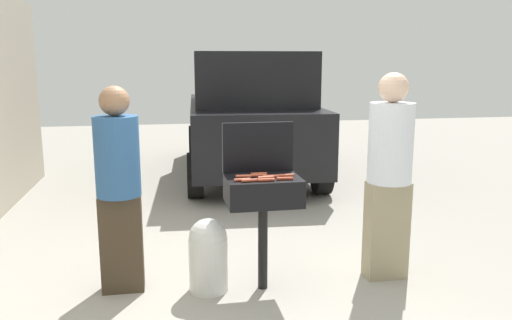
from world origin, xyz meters
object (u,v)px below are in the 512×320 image
Objects in this scene: hot_dog_6 at (271,176)px; propane_tank at (208,254)px; bbq_grill at (263,195)px; hot_dog_1 at (249,180)px; hot_dog_7 at (285,179)px; hot_dog_8 at (242,180)px; hot_dog_2 at (259,174)px; person_right at (389,169)px; person_left at (119,183)px; hot_dog_4 at (286,175)px; hot_dog_0 at (266,178)px; hot_dog_9 at (259,175)px; hot_dog_5 at (244,176)px; hot_dog_3 at (266,180)px; parked_minivan at (248,114)px.

hot_dog_6 reaches higher than propane_tank.
bbq_grill is 0.26m from hot_dog_1.
hot_dog_7 is 1.00× the size of hot_dog_8.
propane_tank is at bearing 149.77° from hot_dog_1.
hot_dog_2 is 0.07× the size of person_right.
person_left is at bearing 166.34° from hot_dog_7.
hot_dog_4 is at bearing -1.49° from person_right.
hot_dog_0 and hot_dog_6 have the same top height.
propane_tank is (-0.60, 0.17, -0.65)m from hot_dog_7.
person_right reaches higher than hot_dog_4.
hot_dog_7 and hot_dog_9 have the same top height.
hot_dog_5 and hot_dog_7 have the same top height.
bbq_grill is 0.27m from hot_dog_8.
person_right is (1.10, 0.11, 0.00)m from hot_dog_0.
hot_dog_9 is at bearing -4.04° from person_left.
hot_dog_3 is 1.00× the size of hot_dog_8.
propane_tank is 0.35× the size of person_right.
hot_dog_6 is 0.26m from hot_dog_8.
bbq_grill is 0.18m from hot_dog_0.
hot_dog_8 is (-0.24, -0.08, 0.00)m from hot_dog_6.
hot_dog_0 is at bearing -141.46° from hot_dog_6.
hot_dog_5 is 1.00× the size of hot_dog_9.
hot_dog_1 reaches higher than bbq_grill.
hot_dog_1 is 0.34m from hot_dog_4.
hot_dog_7 is 0.24m from hot_dog_9.
person_left is 0.37× the size of parked_minivan.
hot_dog_3 is 0.22m from hot_dog_5.
hot_dog_0 and hot_dog_4 have the same top height.
hot_dog_1 reaches higher than propane_tank.
person_right is at bearing 99.66° from parked_minivan.
person_left is at bearing 171.15° from hot_dog_4.
hot_dog_8 is at bearing -168.16° from hot_dog_0.
hot_dog_1 is at bearing -118.22° from hot_dog_2.
hot_dog_3 is at bearing -11.83° from person_left.
hot_dog_3 is at bearing -85.81° from hot_dog_2.
hot_dog_4 is (0.19, 0.13, 0.00)m from hot_dog_3.
parked_minivan reaches higher than hot_dog_7.
hot_dog_0 is 1.18m from person_left.
hot_dog_4 is at bearing 87.77° from parked_minivan.
hot_dog_0 and hot_dog_1 have the same top height.
person_left is at bearing 162.06° from hot_dog_1.
bbq_grill is 7.34× the size of hot_dog_5.
hot_dog_6 is at bearing 86.18° from parked_minivan.
hot_dog_2 is 1.00× the size of hot_dog_5.
hot_dog_8 is at bearing -132.22° from hot_dog_2.
hot_dog_1 is at bearing -153.50° from hot_dog_0.
hot_dog_9 is at bearing 169.42° from hot_dog_4.
bbq_grill is at bearing 171.85° from hot_dog_4.
hot_dog_1 is 1.00× the size of hot_dog_5.
person_left is 0.95× the size of person_right.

